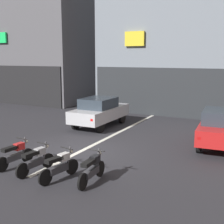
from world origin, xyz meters
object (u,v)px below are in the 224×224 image
motorcycle_black_row_right_mid (92,169)px  motorcycle_white_row_centre (60,166)px  motorcycle_silver_row_left_mid (36,160)px  car_silver_crossing_near (100,111)px  motorcycle_red_row_leftmost (15,154)px  car_red_parked_kerbside (222,127)px  car_black_down_street (177,98)px

motorcycle_black_row_right_mid → motorcycle_white_row_centre: bearing=-166.0°
motorcycle_silver_row_left_mid → motorcycle_white_row_centre: size_ratio=1.01×
car_silver_crossing_near → motorcycle_red_row_leftmost: bearing=-85.9°
car_red_parked_kerbside → motorcycle_white_row_centre: bearing=-123.4°
motorcycle_white_row_centre → motorcycle_black_row_right_mid: same height
car_silver_crossing_near → car_red_parked_kerbside: 6.74m
car_silver_crossing_near → car_red_parked_kerbside: (6.67, -0.97, 0.00)m
car_black_down_street → motorcycle_red_row_leftmost: size_ratio=2.50×
car_silver_crossing_near → motorcycle_black_row_right_mid: size_ratio=2.46×
motorcycle_red_row_leftmost → motorcycle_black_row_right_mid: same height
car_silver_crossing_near → motorcycle_red_row_leftmost: size_ratio=2.46×
motorcycle_black_row_right_mid → motorcycle_red_row_leftmost: bearing=-179.0°
car_black_down_street → car_red_parked_kerbside: bearing=-63.0°
car_black_down_street → motorcycle_white_row_centre: (0.20, -14.56, -0.43)m
car_red_parked_kerbside → motorcycle_silver_row_left_mid: size_ratio=2.53×
car_black_down_street → motorcycle_silver_row_left_mid: 14.50m
car_black_down_street → motorcycle_black_row_right_mid: bearing=-85.0°
motorcycle_red_row_leftmost → motorcycle_black_row_right_mid: 3.16m
car_silver_crossing_near → motorcycle_white_row_centre: bearing=-69.9°
car_red_parked_kerbside → motorcycle_silver_row_left_mid: (-5.12, -6.08, -0.43)m
car_silver_crossing_near → motorcycle_white_row_centre: size_ratio=2.48×
car_red_parked_kerbside → motorcycle_red_row_leftmost: bearing=-136.0°
motorcycle_red_row_leftmost → motorcycle_white_row_centre: size_ratio=1.01×
motorcycle_red_row_leftmost → motorcycle_black_row_right_mid: bearing=1.0°
car_red_parked_kerbside → motorcycle_red_row_leftmost: car_red_parked_kerbside is taller
car_silver_crossing_near → car_black_down_street: size_ratio=0.98×
motorcycle_silver_row_left_mid → motorcycle_white_row_centre: same height
motorcycle_red_row_leftmost → motorcycle_silver_row_left_mid: same height
motorcycle_red_row_leftmost → motorcycle_silver_row_left_mid: 1.06m
car_silver_crossing_near → motorcycle_white_row_centre: car_silver_crossing_near is taller
car_red_parked_kerbside → motorcycle_silver_row_left_mid: bearing=-130.1°
motorcycle_silver_row_left_mid → motorcycle_black_row_right_mid: bearing=4.6°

